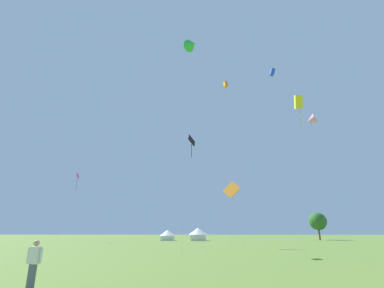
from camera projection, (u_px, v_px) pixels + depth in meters
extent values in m
cube|color=orange|center=(232.00, 190.00, 40.08)|extent=(2.44, 1.51, 2.59)
cylinder|color=#B2B2B7|center=(237.00, 217.00, 38.02)|extent=(1.05, 1.88, 7.72)
cube|color=#E02DA3|center=(78.00, 176.00, 62.63)|extent=(0.64, 1.83, 1.77)
cylinder|color=#9D2072|center=(77.00, 184.00, 62.10)|extent=(0.06, 0.06, 2.68)
cylinder|color=#B2B2B7|center=(67.00, 207.00, 60.11)|extent=(2.45, 1.12, 13.90)
cone|color=pink|center=(311.00, 120.00, 65.06)|extent=(3.37, 3.30, 2.78)
cylinder|color=#A9627C|center=(312.00, 127.00, 64.55)|extent=(0.07, 0.07, 2.24)
cylinder|color=#B2B2B7|center=(319.00, 176.00, 60.04)|extent=(0.92, 2.34, 26.57)
cube|color=yellow|center=(298.00, 102.00, 49.11)|extent=(1.36, 2.10, 2.62)
cylinder|color=#A79518|center=(300.00, 115.00, 48.36)|extent=(0.08, 0.08, 3.76)
cylinder|color=#B2B2B7|center=(307.00, 168.00, 45.13)|extent=(0.05, 1.05, 23.57)
cube|color=black|center=(191.00, 140.00, 32.89)|extent=(0.76, 1.58, 1.60)
cylinder|color=black|center=(191.00, 151.00, 32.52)|extent=(0.05, 0.05, 1.65)
cylinder|color=#B2B2B7|center=(187.00, 192.00, 30.49)|extent=(0.94, 1.32, 12.19)
cube|color=blue|center=(272.00, 72.00, 53.60)|extent=(1.10, 0.80, 1.48)
cylinder|color=#B2B2B7|center=(286.00, 150.00, 48.68)|extent=(1.99, 0.62, 30.94)
cube|color=orange|center=(226.00, 84.00, 58.70)|extent=(1.02, 1.15, 1.41)
cylinder|color=#A75C11|center=(226.00, 91.00, 58.24)|extent=(0.04, 0.04, 2.35)
cylinder|color=#B2B2B7|center=(228.00, 157.00, 53.81)|extent=(0.17, 0.55, 31.32)
cone|color=green|center=(192.00, 45.00, 43.45)|extent=(2.84, 2.84, 2.30)
cylinder|color=#B2B2B7|center=(197.00, 133.00, 38.01)|extent=(1.57, 2.17, 29.51)
cylinder|color=#565B66|center=(31.00, 278.00, 10.13)|extent=(0.28, 0.28, 0.90)
cube|color=white|center=(35.00, 255.00, 10.35)|extent=(0.40, 0.30, 0.60)
sphere|color=tan|center=(37.00, 243.00, 10.48)|extent=(0.22, 0.22, 0.22)
cylinder|color=white|center=(28.00, 255.00, 10.37)|extent=(0.09, 0.09, 0.55)
cylinder|color=white|center=(41.00, 255.00, 10.34)|extent=(0.09, 0.09, 0.55)
cube|color=white|center=(168.00, 238.00, 66.26)|extent=(2.95, 2.95, 1.11)
cone|color=white|center=(168.00, 233.00, 66.62)|extent=(3.69, 3.69, 1.29)
cube|color=white|center=(198.00, 238.00, 65.95)|extent=(3.55, 3.55, 1.33)
cone|color=white|center=(198.00, 231.00, 66.37)|extent=(4.44, 4.44, 1.55)
cylinder|color=brown|center=(319.00, 234.00, 72.07)|extent=(0.44, 0.44, 3.02)
sphere|color=#286023|center=(318.00, 221.00, 72.97)|extent=(4.40, 4.40, 4.40)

